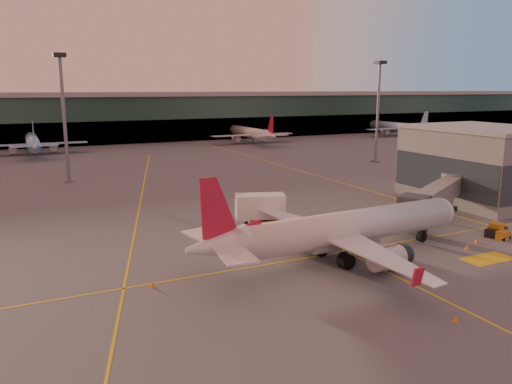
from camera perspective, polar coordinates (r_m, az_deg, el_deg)
name	(u,v)px	position (r m, az deg, el deg)	size (l,w,h in m)	color
ground	(334,272)	(53.40, 8.90, -9.03)	(600.00, 600.00, 0.00)	#4C4F54
taxi_markings	(157,197)	(90.08, -11.25, -0.53)	(100.12, 173.00, 0.01)	gold
terminal	(106,117)	(185.29, -16.73, 8.16)	(400.00, 20.00, 17.60)	#19382D
gate_building	(482,164)	(92.73, 24.43, 2.94)	(18.40, 22.40, 12.60)	slate
mast_west_near	(64,109)	(107.42, -21.14, 8.87)	(2.40, 2.40, 25.60)	slate
mast_east_near	(378,104)	(132.69, 13.79, 9.72)	(2.40, 2.40, 25.60)	slate
distant_aircraft_row	(48,153)	(160.29, -22.63, 4.11)	(290.00, 34.00, 13.00)	#8CBAEB
main_airplane	(339,230)	(55.94, 9.52, -4.32)	(35.47, 31.94, 10.70)	silver
jet_bridge	(439,195)	(77.10, 20.23, -0.28)	(22.43, 14.51, 5.47)	slate
catering_truck	(261,210)	(66.53, 0.54, -2.12)	(7.03, 4.66, 5.03)	#C64C1C
gpu_cart	(503,235)	(70.83, 26.41, -4.46)	(2.06, 1.49, 1.09)	#BA7917
pushback_tug	(496,231)	(72.04, 25.77, -4.02)	(3.70, 2.77, 1.70)	black
cone_nose	(477,241)	(68.01, 23.93, -5.11)	(0.44, 0.44, 0.57)	orange
cone_tail	(152,284)	(49.99, -11.76, -10.27)	(0.46, 0.46, 0.58)	orange
cone_wing_right	(455,318)	(45.37, 21.84, -13.26)	(0.45, 0.45, 0.58)	orange
cone_wing_left	(268,221)	(71.29, 1.36, -3.33)	(0.43, 0.43, 0.55)	orange
cone_fwd	(467,247)	(64.86, 23.01, -5.80)	(0.49, 0.49, 0.63)	orange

